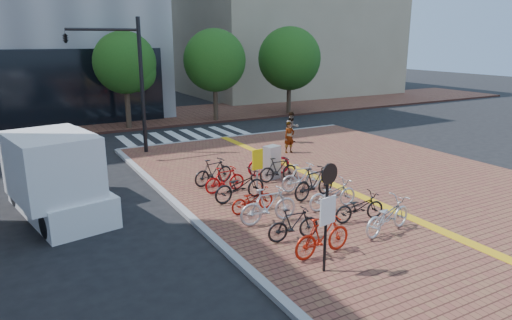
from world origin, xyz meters
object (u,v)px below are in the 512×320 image
bike_2 (269,205)px  bike_12 (278,169)px  bike_7 (388,216)px  utility_box (272,162)px  pedestrian_a (289,137)px  box_truck (58,175)px  pedestrian_b (292,127)px  bike_8 (359,207)px  bike_13 (269,162)px  notice_sign (328,205)px  bike_0 (323,236)px  bike_6 (213,172)px  bike_10 (314,183)px  traffic_light_pole (108,61)px  bike_5 (225,179)px  bike_4 (240,186)px  bike_1 (294,224)px  bike_3 (252,199)px  bike_11 (302,177)px  bike_9 (333,194)px  yellow_sign (258,164)px

bike_2 → bike_12: 4.26m
bike_7 → utility_box: (-0.17, 6.21, 0.15)m
pedestrian_a → box_truck: size_ratio=0.29×
pedestrian_a → pedestrian_b: pedestrian_b is taller
bike_8 → bike_13: bearing=6.8°
utility_box → notice_sign: (-2.81, -7.19, 1.05)m
bike_0 → pedestrian_b: (6.66, 11.56, 0.29)m
bike_12 → pedestrian_a: size_ratio=1.05×
bike_2 → box_truck: bearing=54.8°
utility_box → bike_0: bearing=-109.9°
bike_6 → pedestrian_b: pedestrian_b is taller
bike_0 → bike_10: 4.41m
bike_8 → pedestrian_a: size_ratio=1.11×
bike_2 → traffic_light_pole: bearing=14.7°
bike_7 → notice_sign: (-2.97, -0.97, 1.20)m
bike_10 → pedestrian_a: bearing=-35.3°
bike_5 → bike_7: bike_7 is taller
bike_4 → bike_0: bearing=174.3°
bike_1 → traffic_light_pole: traffic_light_pole is taller
pedestrian_a → pedestrian_b: bearing=52.7°
bike_0 → bike_6: bearing=-3.3°
bike_2 → bike_3: bike_2 is taller
bike_6 → bike_10: bearing=-152.7°
bike_11 → pedestrian_a: 5.85m
bike_2 → notice_sign: 3.46m
bike_0 → bike_9: (2.35, 2.56, -0.05)m
pedestrian_a → bike_3: bearing=-132.3°
bike_0 → bike_13: (2.47, 6.89, 0.02)m
bike_4 → yellow_sign: (0.82, 0.20, 0.64)m
bike_1 → yellow_sign: bearing=-8.0°
bike_0 → bike_5: 5.83m
bike_10 → notice_sign: 5.41m
bike_11 → bike_13: (-0.05, 2.29, 0.04)m
bike_8 → bike_1: bearing=101.4°
bike_10 → traffic_light_pole: traffic_light_pole is taller
bike_2 → pedestrian_a: size_ratio=1.23×
bike_9 → notice_sign: notice_sign is taller
bike_2 → bike_5: 3.31m
pedestrian_a → notice_sign: notice_sign is taller
bike_3 → bike_9: (2.45, -1.04, 0.07)m
bike_1 → bike_5: size_ratio=0.99×
bike_13 → box_truck: box_truck is taller
bike_6 → utility_box: bearing=-110.0°
yellow_sign → utility_box: bearing=44.9°
bike_3 → bike_7: bearing=-147.7°
pedestrian_a → bike_10: bearing=-116.4°
bike_13 → pedestrian_b: size_ratio=1.12×
bike_0 → utility_box: bearing=-23.6°
bike_5 → bike_3: bearing=177.1°
bike_12 → bike_10: bearing=-172.9°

